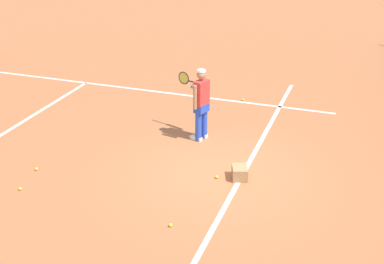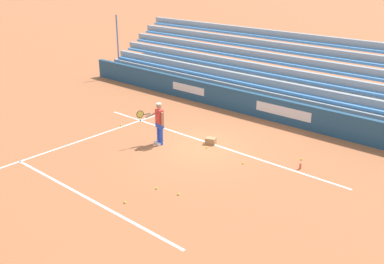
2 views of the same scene
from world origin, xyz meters
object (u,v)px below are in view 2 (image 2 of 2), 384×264
at_px(tennis_player, 159,123).
at_px(tennis_ball_stray_back, 207,147).
at_px(ball_box_cardboard, 211,141).
at_px(tennis_ball_midcourt, 121,125).
at_px(water_bottle, 300,166).
at_px(tennis_ball_by_box, 243,163).
at_px(tennis_ball_far_left, 157,188).
at_px(tennis_ball_on_baseline, 125,202).
at_px(tennis_ball_toward_net, 301,159).
at_px(tennis_ball_far_right, 178,194).

bearing_deg(tennis_player, tennis_ball_stray_back, -151.49).
distance_m(ball_box_cardboard, tennis_ball_midcourt, 4.47).
bearing_deg(water_bottle, tennis_ball_by_box, 29.56).
bearing_deg(tennis_ball_far_left, ball_box_cardboard, -75.14).
bearing_deg(tennis_ball_on_baseline, tennis_ball_by_box, -102.79).
relative_size(tennis_player, water_bottle, 7.80).
bearing_deg(tennis_ball_far_left, tennis_ball_by_box, -106.14).
bearing_deg(ball_box_cardboard, water_bottle, -175.42).
height_order(tennis_player, ball_box_cardboard, tennis_player).
height_order(ball_box_cardboard, tennis_ball_by_box, ball_box_cardboard).
relative_size(tennis_ball_toward_net, tennis_ball_by_box, 1.00).
distance_m(tennis_ball_toward_net, tennis_ball_midcourt, 8.13).
bearing_deg(ball_box_cardboard, tennis_ball_midcourt, 13.49).
height_order(tennis_ball_midcourt, tennis_ball_on_baseline, same).
bearing_deg(tennis_ball_toward_net, tennis_ball_by_box, 49.63).
height_order(tennis_player, tennis_ball_stray_back, tennis_player).
bearing_deg(ball_box_cardboard, tennis_ball_far_right, 115.72).
height_order(tennis_ball_far_left, tennis_ball_stray_back, same).
height_order(tennis_ball_midcourt, tennis_ball_far_right, same).
xyz_separation_m(tennis_ball_far_left, tennis_ball_by_box, (-0.99, -3.43, 0.00)).
relative_size(tennis_ball_far_left, tennis_ball_far_right, 1.00).
bearing_deg(tennis_ball_stray_back, ball_box_cardboard, -70.19).
bearing_deg(tennis_ball_on_baseline, tennis_ball_toward_net, -111.40).
height_order(tennis_ball_toward_net, tennis_ball_on_baseline, same).
bearing_deg(tennis_ball_far_left, water_bottle, -121.93).
distance_m(tennis_ball_far_left, tennis_ball_on_baseline, 1.28).
bearing_deg(water_bottle, tennis_ball_on_baseline, 63.57).
distance_m(ball_box_cardboard, tennis_ball_far_right, 4.38).
height_order(tennis_ball_midcourt, water_bottle, water_bottle).
height_order(ball_box_cardboard, tennis_ball_far_left, ball_box_cardboard).
distance_m(tennis_ball_toward_net, tennis_ball_far_left, 5.68).
xyz_separation_m(tennis_player, tennis_ball_midcourt, (2.79, -0.33, -0.86)).
relative_size(tennis_ball_stray_back, tennis_ball_by_box, 1.00).
bearing_deg(tennis_ball_far_right, tennis_ball_by_box, -93.28).
xyz_separation_m(tennis_ball_midcourt, tennis_ball_far_right, (-6.25, 2.91, 0.00)).
xyz_separation_m(tennis_player, water_bottle, (-5.42, -1.68, -0.78)).
xyz_separation_m(ball_box_cardboard, tennis_ball_stray_back, (-0.16, 0.44, -0.10)).
relative_size(tennis_player, tennis_ball_far_left, 25.98).
xyz_separation_m(ball_box_cardboard, tennis_ball_far_right, (-1.90, 3.95, -0.10)).
xyz_separation_m(tennis_player, tennis_ball_far_left, (-2.65, 2.76, -0.86)).
bearing_deg(tennis_ball_far_left, tennis_ball_stray_back, -75.75).
distance_m(tennis_player, tennis_ball_far_right, 4.40).
bearing_deg(tennis_ball_far_right, tennis_player, -36.74).
distance_m(tennis_ball_stray_back, tennis_ball_far_right, 3.92).
relative_size(tennis_player, tennis_ball_by_box, 25.98).
relative_size(tennis_ball_toward_net, water_bottle, 0.30).
bearing_deg(water_bottle, ball_box_cardboard, 4.58).
relative_size(tennis_ball_far_left, water_bottle, 0.30).
bearing_deg(tennis_player, tennis_ball_on_baseline, 122.53).
relative_size(tennis_ball_toward_net, tennis_ball_stray_back, 1.00).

